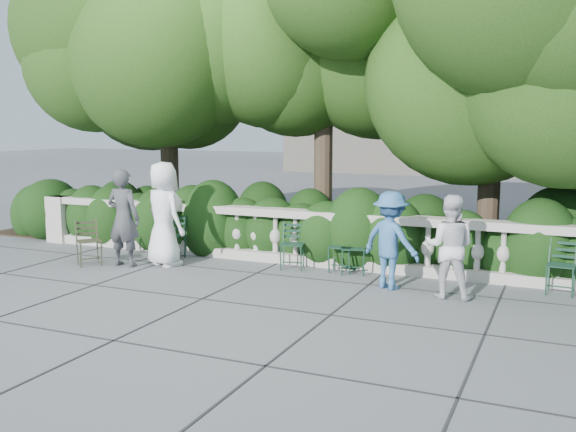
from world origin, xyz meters
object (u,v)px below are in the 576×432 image
at_px(chair_d, 353,276).
at_px(person_casual_man, 450,246).
at_px(chair_f, 558,297).
at_px(person_woman_grey, 124,218).
at_px(person_older_blue, 391,240).
at_px(chair_c, 291,271).
at_px(chair_e, 339,274).
at_px(chair_weathered, 91,267).
at_px(person_businessman, 164,214).
at_px(chair_b, 169,260).

xyz_separation_m(chair_d, person_casual_man, (1.71, -0.71, 0.77)).
bearing_deg(chair_f, person_woman_grey, -169.14).
height_order(chair_d, person_older_blue, person_older_blue).
height_order(chair_c, person_woman_grey, person_woman_grey).
xyz_separation_m(chair_e, person_casual_man, (1.97, -0.75, 0.77)).
distance_m(chair_d, chair_f, 3.22).
bearing_deg(chair_e, chair_d, -13.01).
xyz_separation_m(chair_f, person_woman_grey, (-7.24, -0.89, 0.88)).
distance_m(chair_d, chair_weathered, 4.70).
xyz_separation_m(person_businessman, person_woman_grey, (-0.64, -0.33, -0.06)).
bearing_deg(chair_f, chair_weathered, -167.41).
bearing_deg(person_casual_man, chair_e, -23.16).
bearing_deg(chair_e, chair_f, -5.24).
relative_size(chair_b, person_woman_grey, 0.48).
height_order(chair_f, person_woman_grey, person_woman_grey).
height_order(person_casual_man, person_older_blue, person_casual_man).
height_order(chair_f, person_casual_man, person_casual_man).
relative_size(chair_weathered, person_casual_man, 0.55).
height_order(chair_b, chair_d, same).
distance_m(chair_b, person_older_blue, 4.44).
distance_m(chair_e, person_casual_man, 2.24).
bearing_deg(person_casual_man, person_businessman, -3.70).
xyz_separation_m(chair_c, chair_weathered, (-3.43, -1.15, 0.00)).
height_order(chair_weathered, person_woman_grey, person_woman_grey).
bearing_deg(chair_f, chair_b, -174.86).
bearing_deg(person_older_blue, person_casual_man, -168.72).
relative_size(chair_c, chair_e, 1.00).
xyz_separation_m(chair_b, person_businessman, (0.19, -0.40, 0.94)).
height_order(person_woman_grey, person_older_blue, person_woman_grey).
bearing_deg(person_older_blue, chair_d, -13.55).
bearing_deg(chair_c, person_casual_man, -27.39).
bearing_deg(chair_e, person_casual_man, -25.09).
bearing_deg(person_older_blue, chair_f, -146.53).
distance_m(chair_e, chair_f, 3.47).
bearing_deg(person_businessman, person_older_blue, -154.90).
height_order(chair_c, chair_d, same).
bearing_deg(chair_d, chair_weathered, 176.17).
height_order(chair_d, chair_f, same).
relative_size(chair_e, chair_f, 1.00).
relative_size(chair_c, person_older_blue, 0.55).
relative_size(chair_d, person_businessman, 0.45).
relative_size(chair_weathered, person_older_blue, 0.55).
height_order(person_businessman, person_woman_grey, person_businessman).
xyz_separation_m(chair_weathered, person_woman_grey, (0.52, 0.30, 0.88)).
relative_size(chair_b, person_businessman, 0.45).
xyz_separation_m(chair_c, person_older_blue, (1.89, -0.48, 0.76)).
xyz_separation_m(chair_c, person_woman_grey, (-2.91, -0.84, 0.88)).
relative_size(chair_f, person_casual_man, 0.55).
bearing_deg(chair_f, chair_e, -177.23).
bearing_deg(chair_b, chair_c, -4.05).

